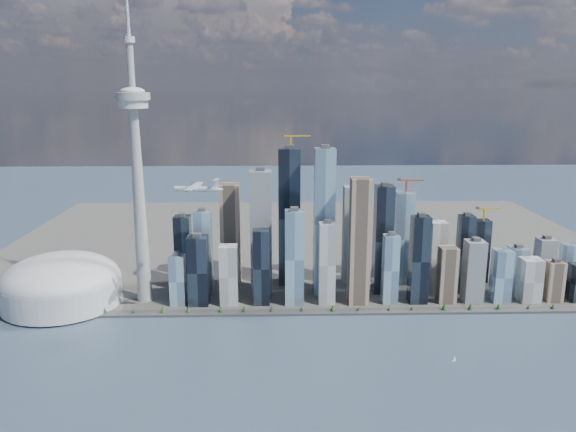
{
  "coord_description": "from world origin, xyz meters",
  "views": [
    {
      "loc": [
        -70.67,
        -625.92,
        374.21
      ],
      "look_at": [
        -48.71,
        260.0,
        165.62
      ],
      "focal_mm": 35.0,
      "sensor_mm": 36.0,
      "label": 1
    }
  ],
  "objects_px": {
    "airplane": "(197,188)",
    "sailboat_west": "(454,359)",
    "dome_stadium": "(61,283)",
    "needle_tower": "(137,169)"
  },
  "relations": [
    {
      "from": "airplane",
      "to": "sailboat_west",
      "type": "bearing_deg",
      "value": -8.74
    },
    {
      "from": "sailboat_west",
      "to": "dome_stadium",
      "type": "bearing_deg",
      "value": 144.91
    },
    {
      "from": "needle_tower",
      "to": "sailboat_west",
      "type": "bearing_deg",
      "value": -25.78
    },
    {
      "from": "needle_tower",
      "to": "sailboat_west",
      "type": "relative_size",
      "value": 64.76
    },
    {
      "from": "dome_stadium",
      "to": "needle_tower",
      "type": "bearing_deg",
      "value": 4.09
    },
    {
      "from": "airplane",
      "to": "dome_stadium",
      "type": "bearing_deg",
      "value": 163.62
    },
    {
      "from": "dome_stadium",
      "to": "sailboat_west",
      "type": "relative_size",
      "value": 23.53
    },
    {
      "from": "dome_stadium",
      "to": "airplane",
      "type": "xyz_separation_m",
      "value": [
        255.72,
        -114.11,
        186.05
      ]
    },
    {
      "from": "sailboat_west",
      "to": "airplane",
      "type": "bearing_deg",
      "value": 148.16
    },
    {
      "from": "airplane",
      "to": "sailboat_west",
      "type": "distance_m",
      "value": 438.11
    }
  ]
}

